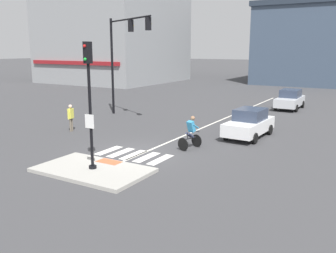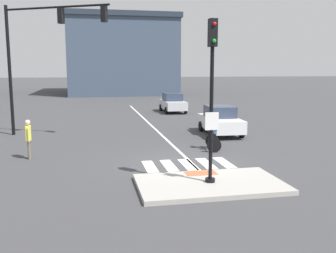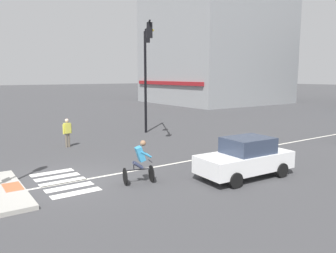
# 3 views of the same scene
# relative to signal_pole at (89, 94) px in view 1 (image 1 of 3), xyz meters

# --- Properties ---
(ground_plane) EXTENTS (300.00, 300.00, 0.00)m
(ground_plane) POSITION_rel_signal_pole_xyz_m (0.00, 3.11, -3.23)
(ground_plane) COLOR #3D3D3F
(traffic_island) EXTENTS (4.70, 2.80, 0.15)m
(traffic_island) POSITION_rel_signal_pole_xyz_m (0.00, 0.01, -3.16)
(traffic_island) COLOR #A3A099
(traffic_island) RESTS_ON ground
(tactile_pad_front) EXTENTS (1.10, 0.60, 0.01)m
(tactile_pad_front) POSITION_rel_signal_pole_xyz_m (0.00, 1.06, -3.08)
(tactile_pad_front) COLOR #DB5B38
(tactile_pad_front) RESTS_ON traffic_island
(signal_pole) EXTENTS (0.44, 0.38, 5.13)m
(signal_pole) POSITION_rel_signal_pole_xyz_m (0.00, 0.00, 0.00)
(signal_pole) COLOR black
(signal_pole) RESTS_ON traffic_island
(crosswalk_stripe_a) EXTENTS (0.44, 1.80, 0.01)m
(crosswalk_stripe_a) POSITION_rel_signal_pole_xyz_m (-1.53, 2.87, -3.23)
(crosswalk_stripe_a) COLOR silver
(crosswalk_stripe_a) RESTS_ON ground
(crosswalk_stripe_b) EXTENTS (0.44, 1.80, 0.01)m
(crosswalk_stripe_b) POSITION_rel_signal_pole_xyz_m (-0.76, 2.87, -3.23)
(crosswalk_stripe_b) COLOR silver
(crosswalk_stripe_b) RESTS_ON ground
(crosswalk_stripe_c) EXTENTS (0.44, 1.80, 0.01)m
(crosswalk_stripe_c) POSITION_rel_signal_pole_xyz_m (0.00, 2.87, -3.23)
(crosswalk_stripe_c) COLOR silver
(crosswalk_stripe_c) RESTS_ON ground
(crosswalk_stripe_d) EXTENTS (0.44, 1.80, 0.01)m
(crosswalk_stripe_d) POSITION_rel_signal_pole_xyz_m (0.76, 2.87, -3.23)
(crosswalk_stripe_d) COLOR silver
(crosswalk_stripe_d) RESTS_ON ground
(crosswalk_stripe_e) EXTENTS (0.44, 1.80, 0.01)m
(crosswalk_stripe_e) POSITION_rel_signal_pole_xyz_m (1.53, 2.87, -3.23)
(crosswalk_stripe_e) COLOR silver
(crosswalk_stripe_e) RESTS_ON ground
(lane_centre_line) EXTENTS (0.14, 28.00, 0.01)m
(lane_centre_line) POSITION_rel_signal_pole_xyz_m (0.21, 13.11, -3.23)
(lane_centre_line) COLOR silver
(lane_centre_line) RESTS_ON ground
(traffic_light_mast) EXTENTS (5.60, 3.09, 7.21)m
(traffic_light_mast) POSITION_rel_signal_pole_xyz_m (-6.45, 10.58, 1.81)
(traffic_light_mast) COLOR black
(traffic_light_mast) RESTS_ON ground
(building_corner_left) EXTENTS (17.90, 18.11, 19.04)m
(building_corner_left) POSITION_rel_signal_pole_xyz_m (-26.60, 34.89, 6.31)
(building_corner_left) COLOR gray
(building_corner_left) RESTS_ON ground
(building_corner_right) EXTENTS (15.62, 18.84, 11.26)m
(building_corner_right) POSITION_rel_signal_pole_xyz_m (0.90, 48.61, 2.42)
(building_corner_right) COLOR #3D4C60
(building_corner_right) RESTS_ON ground
(car_white_eastbound_mid) EXTENTS (1.98, 4.17, 1.64)m
(car_white_eastbound_mid) POSITION_rel_signal_pole_xyz_m (3.58, 9.25, -2.42)
(car_white_eastbound_mid) COLOR white
(car_white_eastbound_mid) RESTS_ON ground
(car_silver_eastbound_distant) EXTENTS (1.85, 4.10, 1.64)m
(car_silver_eastbound_distant) POSITION_rel_signal_pole_xyz_m (3.27, 20.75, -2.42)
(car_silver_eastbound_distant) COLOR silver
(car_silver_eastbound_distant) RESTS_ON ground
(cyclist) EXTENTS (0.90, 1.22, 1.68)m
(cyclist) POSITION_rel_signal_pole_xyz_m (1.85, 5.29, -2.36)
(cyclist) COLOR black
(cyclist) RESTS_ON ground
(pedestrian_at_curb_left) EXTENTS (0.28, 0.54, 1.67)m
(pedestrian_at_curb_left) POSITION_rel_signal_pole_xyz_m (-6.32, 5.12, -2.25)
(pedestrian_at_curb_left) COLOR #6B6051
(pedestrian_at_curb_left) RESTS_ON ground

